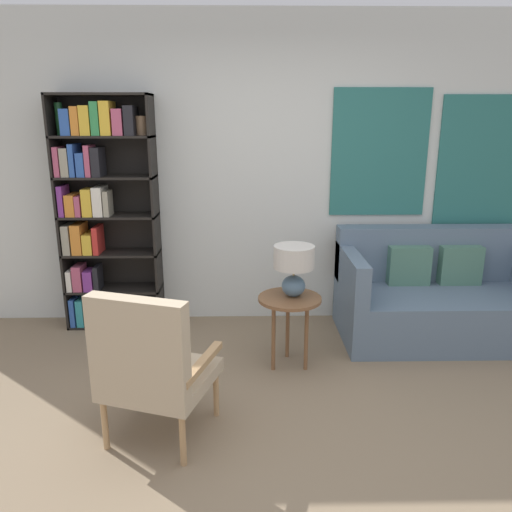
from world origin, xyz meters
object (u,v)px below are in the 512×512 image
(armchair, at_px, (150,364))
(couch, at_px, (437,297))
(bookshelf, at_px, (99,210))
(table_lamp, at_px, (294,264))
(side_table, at_px, (290,306))

(armchair, xyz_separation_m, couch, (2.17, 1.48, -0.18))
(bookshelf, distance_m, couch, 3.01)
(armchair, xyz_separation_m, table_lamp, (0.88, 0.95, 0.29))
(bookshelf, relative_size, couch, 1.22)
(couch, height_order, table_lamp, table_lamp)
(armchair, relative_size, couch, 0.57)
(armchair, height_order, table_lamp, same)
(armchair, relative_size, side_table, 1.70)
(side_table, bearing_deg, couch, 22.64)
(bookshelf, relative_size, table_lamp, 5.25)
(couch, bearing_deg, armchair, -145.76)
(armchair, bearing_deg, bookshelf, 112.81)
(armchair, distance_m, couch, 2.64)
(couch, relative_size, table_lamp, 4.30)
(side_table, xyz_separation_m, table_lamp, (0.03, 0.02, 0.32))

